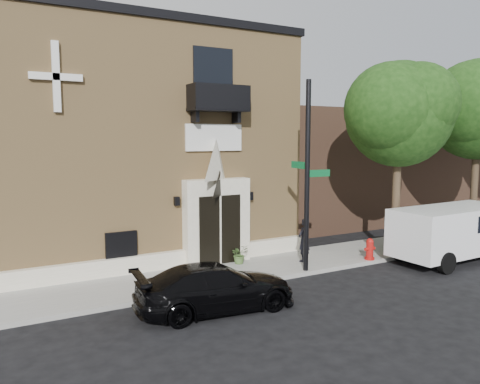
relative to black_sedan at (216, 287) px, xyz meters
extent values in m
plane|color=black|center=(3.06, 1.41, -0.67)|extent=(120.00, 120.00, 0.00)
cube|color=gray|center=(4.06, 2.91, -0.60)|extent=(42.00, 3.00, 0.15)
cube|color=tan|center=(0.06, 9.41, 3.83)|extent=(12.00, 10.00, 9.00)
cube|color=black|center=(0.06, 9.41, 8.48)|extent=(12.20, 10.20, 0.30)
cube|color=white|center=(0.06, 4.29, -0.22)|extent=(12.00, 0.30, 0.60)
cube|color=white|center=(2.06, 4.16, 1.08)|extent=(2.60, 0.55, 3.20)
pyramid|color=white|center=(2.06, 4.16, 3.43)|extent=(2.60, 0.55, 1.50)
cube|color=black|center=(2.06, 3.87, 0.78)|extent=(1.70, 0.06, 2.60)
cube|color=white|center=(2.06, 3.83, 0.78)|extent=(0.06, 0.04, 2.60)
cube|color=white|center=(2.06, 4.35, 4.23)|extent=(2.30, 0.10, 1.00)
cube|color=black|center=(2.06, 3.96, 5.23)|extent=(2.20, 0.90, 0.10)
cube|color=black|center=(2.06, 3.53, 5.68)|extent=(2.20, 0.06, 0.90)
cube|color=black|center=(1.01, 3.96, 5.68)|extent=(0.06, 0.90, 0.90)
cube|color=black|center=(3.11, 3.96, 5.68)|extent=(0.06, 0.90, 0.90)
cube|color=black|center=(2.06, 4.38, 6.43)|extent=(1.60, 0.08, 2.20)
cube|color=white|center=(-3.44, 4.33, 6.13)|extent=(0.22, 0.14, 2.20)
cube|color=white|center=(-3.44, 4.33, 6.13)|extent=(1.60, 0.14, 0.22)
cube|color=black|center=(-1.54, 4.36, 0.48)|extent=(1.10, 0.10, 1.00)
cube|color=red|center=(-1.54, 4.39, 0.48)|extent=(0.85, 0.06, 0.75)
cube|color=black|center=(0.51, 4.29, 1.93)|extent=(0.18, 0.18, 0.32)
cube|color=black|center=(3.61, 4.29, 1.93)|extent=(0.18, 0.18, 0.32)
cube|color=brown|center=(15.06, 10.41, 2.53)|extent=(18.00, 8.00, 6.40)
cylinder|color=#38281C|center=(9.06, 1.86, 1.58)|extent=(0.32, 0.32, 4.20)
sphere|color=#15350E|center=(9.06, 1.86, 5.15)|extent=(4.20, 4.20, 4.20)
sphere|color=#15350E|center=(9.86, 2.16, 4.85)|extent=(3.36, 3.36, 3.36)
sphere|color=#15350E|center=(8.36, 1.66, 5.35)|extent=(3.57, 3.57, 3.57)
sphere|color=#15350E|center=(9.26, 1.16, 5.55)|extent=(3.15, 3.15, 3.15)
cylinder|color=#38281C|center=(14.06, 1.86, 1.69)|extent=(0.32, 0.32, 4.42)
sphere|color=#15350E|center=(14.06, 1.86, 5.48)|extent=(4.50, 4.50, 4.50)
sphere|color=#15350E|center=(13.36, 1.66, 5.68)|extent=(3.82, 3.82, 3.83)
imported|color=black|center=(0.00, 0.00, 0.00)|extent=(4.77, 2.24, 1.34)
cube|color=white|center=(10.52, 0.27, 0.60)|extent=(5.36, 2.27, 1.80)
cylinder|color=black|center=(8.86, -0.79, -0.27)|extent=(0.81, 0.29, 0.81)
cylinder|color=black|center=(8.80, 1.23, -0.27)|extent=(0.81, 0.29, 0.81)
cylinder|color=black|center=(12.18, 1.33, -0.27)|extent=(0.81, 0.29, 0.81)
cylinder|color=black|center=(4.37, 1.61, 2.85)|extent=(0.18, 0.18, 6.74)
cube|color=#0A592B|center=(4.88, 1.60, 2.96)|extent=(0.96, 0.07, 0.25)
cube|color=#0A592B|center=(4.38, 2.12, 3.24)|extent=(0.07, 0.96, 0.25)
cylinder|color=#AB120F|center=(7.46, 1.61, -0.48)|extent=(0.39, 0.39, 0.09)
cylinder|color=#AB120F|center=(7.46, 1.61, -0.14)|extent=(0.28, 0.28, 0.59)
sphere|color=#AB120F|center=(7.46, 1.61, 0.18)|extent=(0.28, 0.28, 0.28)
cylinder|color=#AB120F|center=(7.46, 1.61, -0.09)|extent=(0.48, 0.13, 0.13)
cube|color=#0E3314|center=(10.33, 2.03, 0.10)|extent=(2.18, 1.45, 1.24)
cube|color=black|center=(10.33, 2.03, 0.77)|extent=(2.25, 1.51, 0.13)
imported|color=#486831|center=(2.72, 3.56, -0.16)|extent=(0.68, 0.60, 0.72)
imported|color=black|center=(5.05, 2.65, 0.31)|extent=(0.71, 0.60, 1.67)
camera|label=1|loc=(-5.60, -11.60, 4.23)|focal=35.00mm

